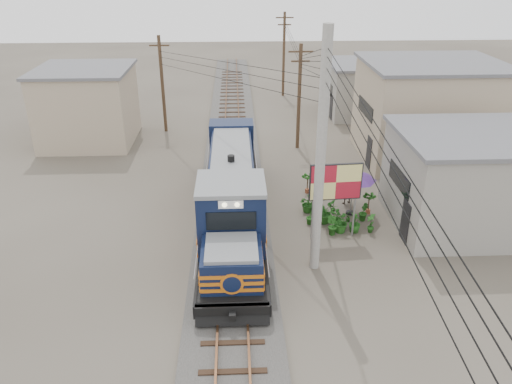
{
  "coord_description": "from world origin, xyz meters",
  "views": [
    {
      "loc": [
        0.22,
        -18.31,
        12.18
      ],
      "look_at": [
        1.13,
        2.43,
        2.2
      ],
      "focal_mm": 35.0,
      "sensor_mm": 36.0,
      "label": 1
    }
  ],
  "objects_px": {
    "locomotive": "(232,195)",
    "market_umbrella": "(354,174)",
    "vendor": "(347,189)",
    "billboard": "(336,184)"
  },
  "relations": [
    {
      "from": "billboard",
      "to": "vendor",
      "type": "distance_m",
      "value": 4.16
    },
    {
      "from": "billboard",
      "to": "vendor",
      "type": "xyz_separation_m",
      "value": [
        1.41,
        3.43,
        -1.88
      ]
    },
    {
      "from": "vendor",
      "to": "billboard",
      "type": "bearing_deg",
      "value": 39.9
    },
    {
      "from": "market_umbrella",
      "to": "billboard",
      "type": "bearing_deg",
      "value": -121.35
    },
    {
      "from": "locomotive",
      "to": "market_umbrella",
      "type": "distance_m",
      "value": 6.18
    },
    {
      "from": "market_umbrella",
      "to": "vendor",
      "type": "relative_size",
      "value": 1.53
    },
    {
      "from": "locomotive",
      "to": "vendor",
      "type": "height_order",
      "value": "locomotive"
    },
    {
      "from": "locomotive",
      "to": "vendor",
      "type": "bearing_deg",
      "value": 18.97
    },
    {
      "from": "locomotive",
      "to": "market_umbrella",
      "type": "bearing_deg",
      "value": 8.67
    },
    {
      "from": "locomotive",
      "to": "billboard",
      "type": "xyz_separation_m",
      "value": [
        4.71,
        -1.32,
        1.09
      ]
    }
  ]
}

